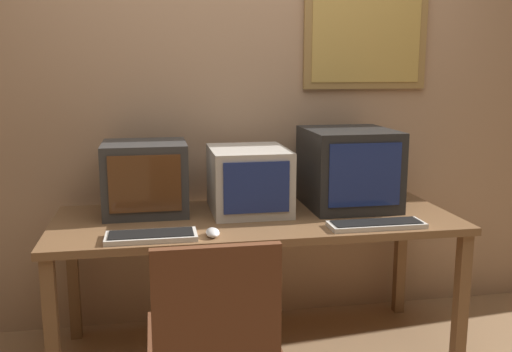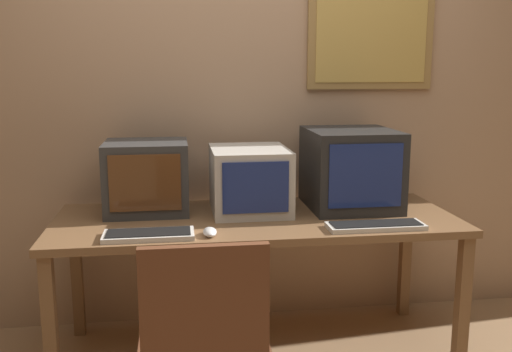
{
  "view_description": "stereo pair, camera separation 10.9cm",
  "coord_description": "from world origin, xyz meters",
  "views": [
    {
      "loc": [
        -0.49,
        -1.9,
        1.45
      ],
      "look_at": [
        0.0,
        0.75,
        0.92
      ],
      "focal_mm": 40.0,
      "sensor_mm": 36.0,
      "label": 1
    },
    {
      "loc": [
        -0.38,
        -1.92,
        1.45
      ],
      "look_at": [
        0.0,
        0.75,
        0.92
      ],
      "focal_mm": 40.0,
      "sensor_mm": 36.0,
      "label": 2
    }
  ],
  "objects": [
    {
      "name": "desk",
      "position": [
        0.0,
        0.75,
        0.65
      ],
      "size": [
        1.95,
        0.77,
        0.72
      ],
      "color": "brown",
      "rests_on": "ground_plane"
    },
    {
      "name": "keyboard_main",
      "position": [
        -0.51,
        0.47,
        0.73
      ],
      "size": [
        0.39,
        0.16,
        0.03
      ],
      "color": "beige",
      "rests_on": "desk"
    },
    {
      "name": "mouse_near_keyboard",
      "position": [
        -0.24,
        0.46,
        0.74
      ],
      "size": [
        0.06,
        0.11,
        0.03
      ],
      "color": "silver",
      "rests_on": "desk"
    },
    {
      "name": "desk_clock",
      "position": [
        0.84,
        1.06,
        0.79
      ],
      "size": [
        0.11,
        0.07,
        0.13
      ],
      "color": "black",
      "rests_on": "desk"
    },
    {
      "name": "keyboard_side",
      "position": [
        0.51,
        0.47,
        0.73
      ],
      "size": [
        0.44,
        0.14,
        0.03
      ],
      "color": "beige",
      "rests_on": "desk"
    },
    {
      "name": "monitor_right",
      "position": [
        0.51,
        0.88,
        0.92
      ],
      "size": [
        0.44,
        0.49,
        0.4
      ],
      "color": "black",
      "rests_on": "desk"
    },
    {
      "name": "wall_back",
      "position": [
        0.01,
        1.24,
        1.3
      ],
      "size": [
        8.0,
        0.08,
        2.6
      ],
      "color": "tan",
      "rests_on": "ground_plane"
    },
    {
      "name": "monitor_left",
      "position": [
        -0.53,
        0.93,
        0.9
      ],
      "size": [
        0.41,
        0.38,
        0.36
      ],
      "color": "#333333",
      "rests_on": "desk"
    },
    {
      "name": "monitor_center",
      "position": [
        -0.02,
        0.88,
        0.88
      ],
      "size": [
        0.38,
        0.46,
        0.32
      ],
      "color": "#B7B2A8",
      "rests_on": "desk"
    }
  ]
}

